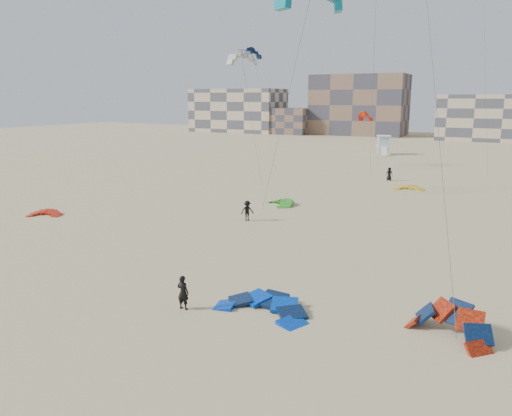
% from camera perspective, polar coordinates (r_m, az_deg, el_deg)
% --- Properties ---
extents(ground, '(320.00, 320.00, 0.00)m').
position_cam_1_polar(ground, '(24.99, -5.88, -13.97)').
color(ground, tan).
rests_on(ground, ground).
extents(kite_ground_blue, '(5.27, 5.50, 1.99)m').
position_cam_1_polar(kite_ground_blue, '(27.12, 0.77, -11.70)').
color(kite_ground_blue, '#003CE8').
rests_on(kite_ground_blue, ground).
extents(kite_ground_orange, '(5.58, 5.58, 4.17)m').
position_cam_1_polar(kite_ground_orange, '(26.17, 21.06, -13.52)').
color(kite_ground_orange, red).
rests_on(kite_ground_orange, ground).
extents(kite_ground_red, '(4.16, 4.28, 1.51)m').
position_cam_1_polar(kite_ground_red, '(52.34, -22.97, -0.79)').
color(kite_ground_red, red).
rests_on(kite_ground_red, ground).
extents(kite_ground_green, '(5.42, 5.43, 2.02)m').
position_cam_1_polar(kite_ground_green, '(53.06, 2.70, 0.37)').
color(kite_ground_green, '#289B18').
rests_on(kite_ground_green, ground).
extents(kite_ground_yellow, '(3.60, 3.81, 1.45)m').
position_cam_1_polar(kite_ground_yellow, '(64.70, 17.05, 2.03)').
color(kite_ground_yellow, gold).
rests_on(kite_ground_yellow, ground).
extents(kitesurfer_main, '(0.70, 0.47, 1.89)m').
position_cam_1_polar(kitesurfer_main, '(27.29, -8.35, -9.52)').
color(kitesurfer_main, black).
rests_on(kitesurfer_main, ground).
extents(kitesurfer_c, '(1.35, 1.34, 1.87)m').
position_cam_1_polar(kitesurfer_c, '(45.95, -1.00, -0.32)').
color(kitesurfer_c, black).
rests_on(kitesurfer_c, ground).
extents(kitesurfer_e, '(1.00, 0.79, 1.81)m').
position_cam_1_polar(kitesurfer_e, '(71.04, 14.99, 3.79)').
color(kitesurfer_e, black).
rests_on(kitesurfer_e, ground).
extents(kite_fly_grey, '(5.71, 4.87, 15.79)m').
position_cam_1_polar(kite_fly_grey, '(58.80, -1.57, 16.60)').
color(kite_fly_grey, silver).
rests_on(kite_fly_grey, ground).
extents(kite_fly_navy, '(9.42, 9.14, 18.15)m').
position_cam_1_polar(kite_fly_navy, '(81.41, -0.34, 17.16)').
color(kite_fly_navy, '#0B2240').
rests_on(kite_fly_navy, ground).
extents(kite_fly_red, '(6.49, 8.69, 8.25)m').
position_cam_1_polar(kite_fly_red, '(85.24, 12.35, 10.09)').
color(kite_fly_red, red).
rests_on(kite_fly_red, ground).
extents(lifeguard_tower_far, '(3.35, 5.56, 3.79)m').
position_cam_1_polar(lifeguard_tower_far, '(103.96, 14.36, 6.99)').
color(lifeguard_tower_far, white).
rests_on(lifeguard_tower_far, ground).
extents(condo_west_a, '(30.00, 15.00, 14.00)m').
position_cam_1_polar(condo_west_a, '(170.01, -2.06, 11.07)').
color(condo_west_a, '#C3AF8F').
rests_on(condo_west_a, ground).
extents(condo_west_b, '(28.00, 14.00, 18.00)m').
position_cam_1_polar(condo_west_b, '(158.48, 11.69, 11.45)').
color(condo_west_b, brown).
rests_on(condo_west_b, ground).
extents(condo_mid, '(32.00, 16.00, 12.00)m').
position_cam_1_polar(condo_mid, '(148.82, 26.40, 9.22)').
color(condo_mid, '#C3AF8F').
rests_on(condo_mid, ground).
extents(condo_fill_left, '(12.00, 10.00, 8.00)m').
position_cam_1_polar(condo_fill_left, '(159.55, 3.98, 9.88)').
color(condo_fill_left, brown).
rests_on(condo_fill_left, ground).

